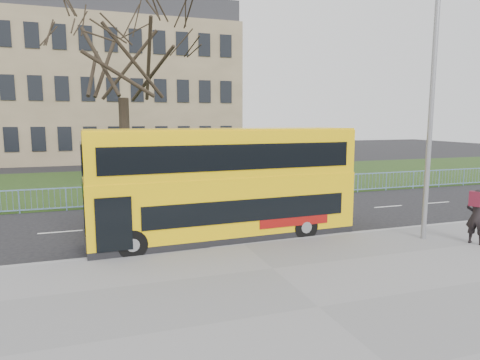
% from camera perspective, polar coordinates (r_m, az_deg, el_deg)
% --- Properties ---
extents(ground, '(120.00, 120.00, 0.00)m').
position_cam_1_polar(ground, '(16.05, -1.44, -7.36)').
color(ground, black).
rests_on(ground, ground).
extents(pavement, '(80.00, 10.50, 0.12)m').
position_cam_1_polar(pavement, '(10.16, 10.42, -16.61)').
color(pavement, slate).
rests_on(pavement, ground).
extents(kerb, '(80.00, 0.20, 0.14)m').
position_cam_1_polar(kerb, '(14.61, 0.38, -8.64)').
color(kerb, gray).
rests_on(kerb, ground).
extents(grass_verge, '(80.00, 15.40, 0.08)m').
position_cam_1_polar(grass_verge, '(29.74, -9.64, -0.19)').
color(grass_verge, '#1C3513').
rests_on(grass_verge, ground).
extents(guard_railing, '(40.00, 0.12, 1.10)m').
position_cam_1_polar(guard_railing, '(22.18, -6.51, -1.62)').
color(guard_railing, '#7AA3D9').
rests_on(guard_railing, ground).
extents(bare_tree, '(8.95, 8.95, 12.78)m').
position_cam_1_polar(bare_tree, '(24.92, -15.38, 12.88)').
color(bare_tree, black).
rests_on(bare_tree, grass_verge).
extents(civic_building, '(30.00, 15.00, 14.00)m').
position_cam_1_polar(civic_building, '(49.85, -19.49, 10.80)').
color(civic_building, '#7B6B4E').
rests_on(civic_building, ground).
extents(yellow_bus, '(9.41, 2.59, 3.91)m').
position_cam_1_polar(yellow_bus, '(15.04, -2.12, -0.25)').
color(yellow_bus, yellow).
rests_on(yellow_bus, ground).
extents(pedestrian, '(0.70, 0.81, 1.86)m').
position_cam_1_polar(pedestrian, '(16.39, 29.03, -4.29)').
color(pedestrian, black).
rests_on(pedestrian, pavement).
extents(street_lamp, '(1.84, 0.36, 8.67)m').
position_cam_1_polar(street_lamp, '(15.92, 23.86, 9.55)').
color(street_lamp, gray).
rests_on(street_lamp, pavement).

